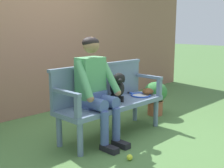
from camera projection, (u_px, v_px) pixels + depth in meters
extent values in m
plane|color=#4C753D|center=(112.00, 135.00, 4.00)|extent=(40.00, 40.00, 0.00)
cube|color=#936651|center=(39.00, 49.00, 4.98)|extent=(8.00, 0.30, 2.14)
cube|color=slate|center=(112.00, 105.00, 3.92)|extent=(1.60, 0.52, 0.06)
cylinder|color=slate|center=(80.00, 139.00, 3.32)|extent=(0.07, 0.07, 0.40)
cylinder|color=slate|center=(156.00, 113.00, 4.33)|extent=(0.07, 0.07, 0.40)
cylinder|color=slate|center=(59.00, 131.00, 3.59)|extent=(0.07, 0.07, 0.40)
cylinder|color=slate|center=(135.00, 108.00, 4.60)|extent=(0.07, 0.07, 0.40)
cube|color=slate|center=(100.00, 83.00, 4.02)|extent=(1.60, 0.05, 0.46)
cube|color=slate|center=(100.00, 65.00, 3.98)|extent=(1.64, 0.06, 0.04)
cube|color=slate|center=(78.00, 108.00, 3.20)|extent=(0.06, 0.06, 0.24)
cube|color=slate|center=(65.00, 92.00, 3.33)|extent=(0.06, 0.52, 0.04)
cube|color=slate|center=(159.00, 88.00, 4.27)|extent=(0.06, 0.06, 0.24)
cube|color=slate|center=(147.00, 76.00, 4.40)|extent=(0.06, 0.52, 0.04)
cube|color=black|center=(109.00, 149.00, 3.45)|extent=(0.10, 0.24, 0.07)
cylinder|color=#475B93|center=(105.00, 128.00, 3.46)|extent=(0.10, 0.10, 0.41)
cylinder|color=#475B93|center=(95.00, 104.00, 3.53)|extent=(0.15, 0.33, 0.15)
cube|color=black|center=(121.00, 144.00, 3.60)|extent=(0.10, 0.24, 0.07)
cylinder|color=#475B93|center=(116.00, 124.00, 3.60)|extent=(0.10, 0.10, 0.41)
cylinder|color=#475B93|center=(107.00, 101.00, 3.67)|extent=(0.15, 0.33, 0.15)
cube|color=#475B93|center=(92.00, 99.00, 3.71)|extent=(0.32, 0.24, 0.20)
cube|color=#519960|center=(91.00, 78.00, 3.67)|extent=(0.34, 0.22, 0.52)
cylinder|color=#519960|center=(84.00, 80.00, 3.43)|extent=(0.14, 0.34, 0.45)
sphere|color=#936B4C|center=(90.00, 99.00, 3.37)|extent=(0.09, 0.09, 0.09)
cylinder|color=#519960|center=(109.00, 76.00, 3.73)|extent=(0.14, 0.34, 0.45)
sphere|color=#936B4C|center=(118.00, 92.00, 3.70)|extent=(0.09, 0.09, 0.09)
sphere|color=#936B4C|center=(91.00, 45.00, 3.58)|extent=(0.20, 0.20, 0.20)
ellipsoid|color=black|center=(91.00, 43.00, 3.58)|extent=(0.21, 0.21, 0.14)
cylinder|color=black|center=(114.00, 100.00, 3.91)|extent=(0.04, 0.04, 0.08)
cylinder|color=black|center=(122.00, 99.00, 3.93)|extent=(0.04, 0.04, 0.08)
cylinder|color=black|center=(112.00, 97.00, 4.08)|extent=(0.04, 0.04, 0.08)
cylinder|color=black|center=(120.00, 96.00, 4.09)|extent=(0.04, 0.04, 0.08)
ellipsoid|color=black|center=(117.00, 88.00, 3.98)|extent=(0.32, 0.34, 0.23)
sphere|color=black|center=(119.00, 88.00, 3.88)|extent=(0.13, 0.13, 0.13)
sphere|color=black|center=(119.00, 78.00, 3.82)|extent=(0.14, 0.14, 0.14)
ellipsoid|color=black|center=(120.00, 80.00, 3.76)|extent=(0.10, 0.10, 0.05)
ellipsoid|color=black|center=(114.00, 79.00, 3.82)|extent=(0.05, 0.05, 0.11)
ellipsoid|color=black|center=(123.00, 79.00, 3.84)|extent=(0.05, 0.05, 0.11)
sphere|color=black|center=(115.00, 83.00, 4.10)|extent=(0.07, 0.07, 0.07)
torus|color=blue|center=(141.00, 95.00, 4.29)|extent=(0.30, 0.30, 0.02)
cylinder|color=silver|center=(141.00, 96.00, 4.29)|extent=(0.25, 0.25, 0.00)
cube|color=blue|center=(132.00, 93.00, 4.40)|extent=(0.04, 0.07, 0.02)
cylinder|color=black|center=(124.00, 92.00, 4.49)|extent=(0.04, 0.22, 0.03)
ellipsoid|color=brown|center=(148.00, 91.00, 4.38)|extent=(0.28, 0.27, 0.09)
sphere|color=#CCDB33|center=(130.00, 157.00, 3.24)|extent=(0.07, 0.07, 0.07)
cylinder|color=#A85B3D|center=(155.00, 108.00, 4.91)|extent=(0.25, 0.25, 0.23)
torus|color=#A85B3D|center=(155.00, 101.00, 4.89)|extent=(0.27, 0.27, 0.02)
ellipsoid|color=#337538|center=(156.00, 92.00, 4.86)|extent=(0.38, 0.38, 0.33)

